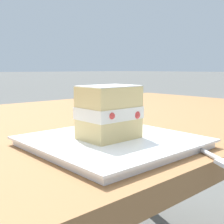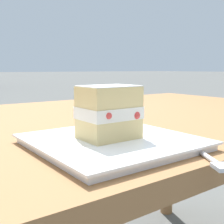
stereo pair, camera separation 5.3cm
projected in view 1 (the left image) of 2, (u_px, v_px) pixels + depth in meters
The scene contains 4 objects.
patio_table at pixel (92, 143), 0.90m from camera, with size 1.59×0.95×0.71m.
dessert_plate at pixel (112, 142), 0.54m from camera, with size 0.28×0.28×0.02m.
cake_slice at pixel (109, 112), 0.53m from camera, with size 0.10×0.08×0.10m.
dessert_fork at pixel (206, 153), 0.49m from camera, with size 0.10×0.16×0.01m.
Camera 1 is at (0.54, 0.69, 0.85)m, focal length 47.16 mm.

